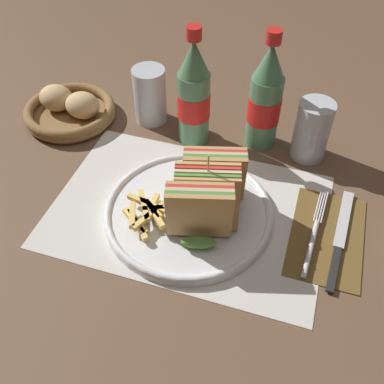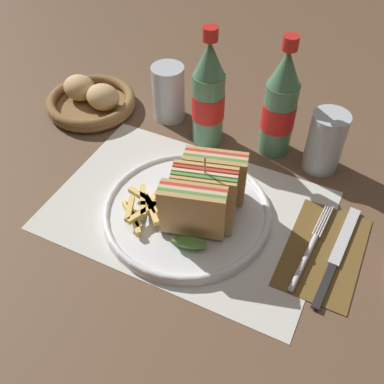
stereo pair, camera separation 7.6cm
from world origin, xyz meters
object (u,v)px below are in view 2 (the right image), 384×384
at_px(coke_bottle_near, 208,96).
at_px(glass_near, 324,145).
at_px(knife, 337,256).
at_px(bread_basket, 91,101).
at_px(plate_main, 187,212).
at_px(glass_far, 169,96).
at_px(fork, 308,253).
at_px(club_sandwich, 204,196).
at_px(coke_bottle_far, 280,106).

height_order(coke_bottle_near, glass_near, coke_bottle_near).
bearing_deg(knife, coke_bottle_near, 152.81).
bearing_deg(bread_basket, glass_near, 3.91).
bearing_deg(plate_main, glass_far, 123.96).
relative_size(plate_main, fork, 1.48).
bearing_deg(knife, fork, -155.80).
relative_size(club_sandwich, coke_bottle_near, 0.71).
bearing_deg(club_sandwich, coke_bottle_far, 79.91).
bearing_deg(coke_bottle_far, coke_bottle_near, -167.61).
xyz_separation_m(plate_main, coke_bottle_near, (-0.06, 0.21, 0.09)).
height_order(glass_far, bread_basket, glass_far).
bearing_deg(plate_main, coke_bottle_far, 72.11).
bearing_deg(club_sandwich, bread_basket, 151.62).
distance_m(coke_bottle_near, coke_bottle_far, 0.13).
bearing_deg(glass_near, plate_main, -127.36).
xyz_separation_m(coke_bottle_near, bread_basket, (-0.27, -0.01, -0.08)).
distance_m(knife, bread_basket, 0.60).
bearing_deg(bread_basket, fork, -18.77).
height_order(club_sandwich, knife, club_sandwich).
height_order(coke_bottle_far, glass_near, coke_bottle_far).
bearing_deg(coke_bottle_near, glass_near, 4.88).
height_order(glass_near, glass_far, same).
distance_m(fork, glass_near, 0.23).
height_order(club_sandwich, bread_basket, club_sandwich).
xyz_separation_m(fork, coke_bottle_far, (-0.13, 0.23, 0.09)).
xyz_separation_m(plate_main, club_sandwich, (0.03, -0.00, 0.06)).
height_order(knife, glass_far, glass_far).
height_order(knife, coke_bottle_far, coke_bottle_far).
height_order(coke_bottle_far, glass_far, coke_bottle_far).
xyz_separation_m(fork, glass_near, (-0.04, 0.22, 0.04)).
height_order(fork, coke_bottle_far, coke_bottle_far).
bearing_deg(coke_bottle_near, coke_bottle_far, 12.39).
distance_m(coke_bottle_near, bread_basket, 0.29).
bearing_deg(fork, bread_basket, 164.55).
relative_size(fork, coke_bottle_near, 0.81).
xyz_separation_m(plate_main, bread_basket, (-0.33, 0.19, 0.01)).
distance_m(fork, knife, 0.05).
relative_size(club_sandwich, fork, 0.88).
distance_m(coke_bottle_far, glass_near, 0.11).
xyz_separation_m(glass_near, glass_far, (-0.33, 0.01, -0.00)).
height_order(knife, glass_near, glass_near).
bearing_deg(coke_bottle_far, glass_far, 178.68).
bearing_deg(plate_main, coke_bottle_near, 105.19).
bearing_deg(plate_main, club_sandwich, -7.46).
bearing_deg(coke_bottle_near, glass_far, 162.01).
height_order(coke_bottle_far, bread_basket, coke_bottle_far).
bearing_deg(glass_near, glass_far, 177.44).
bearing_deg(glass_near, coke_bottle_far, 174.37).
distance_m(fork, glass_far, 0.44).
bearing_deg(knife, glass_far, 155.77).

